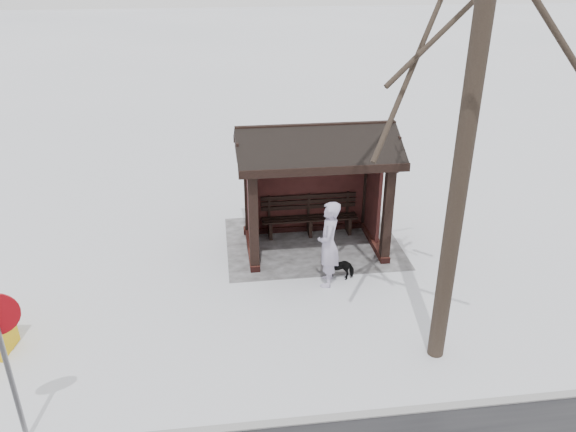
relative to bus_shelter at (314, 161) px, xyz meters
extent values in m
plane|color=silver|center=(0.00, 0.16, -2.17)|extent=(120.00, 120.00, 0.00)
cube|color=gray|center=(0.00, 5.66, -2.16)|extent=(120.00, 0.15, 0.06)
cube|color=#97979C|center=(0.00, -0.04, -2.16)|extent=(4.20, 3.20, 0.02)
cube|color=#331412|center=(0.00, -0.74, -2.09)|extent=(3.30, 0.22, 0.16)
cube|color=#331412|center=(-1.50, 0.16, -2.09)|extent=(0.22, 2.10, 0.16)
cube|color=#331412|center=(1.50, 0.16, -2.09)|extent=(0.22, 2.10, 0.16)
cube|color=black|center=(-1.50, 1.06, -1.02)|extent=(0.20, 0.20, 2.30)
cube|color=black|center=(1.50, 1.06, -1.02)|extent=(0.20, 0.20, 2.30)
cube|color=black|center=(-1.50, -0.74, -1.02)|extent=(0.20, 0.20, 2.30)
cube|color=black|center=(1.50, -0.74, -1.02)|extent=(0.20, 0.20, 2.30)
cube|color=black|center=(0.00, -0.74, -0.94)|extent=(2.80, 0.08, 2.14)
cube|color=black|center=(-1.50, -0.16, -0.94)|extent=(0.08, 1.17, 2.14)
cube|color=black|center=(1.50, -0.16, -0.94)|extent=(0.08, 1.17, 2.14)
cube|color=black|center=(0.00, 1.06, 0.19)|extent=(3.40, 0.20, 0.18)
cube|color=black|center=(0.00, -0.74, 0.19)|extent=(3.40, 0.20, 0.18)
cylinder|color=black|center=(-1.50, 4.36, 2.11)|extent=(0.29, 0.29, 8.55)
imported|color=#A9A0BB|center=(-0.02, 1.81, -1.20)|extent=(0.62, 0.79, 1.92)
imported|color=black|center=(-0.30, 1.60, -1.88)|extent=(0.71, 0.39, 0.57)
cylinder|color=slate|center=(5.23, 5.46, -0.92)|extent=(0.08, 0.08, 2.50)
camera|label=1|loc=(2.17, 11.98, 4.45)|focal=35.00mm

